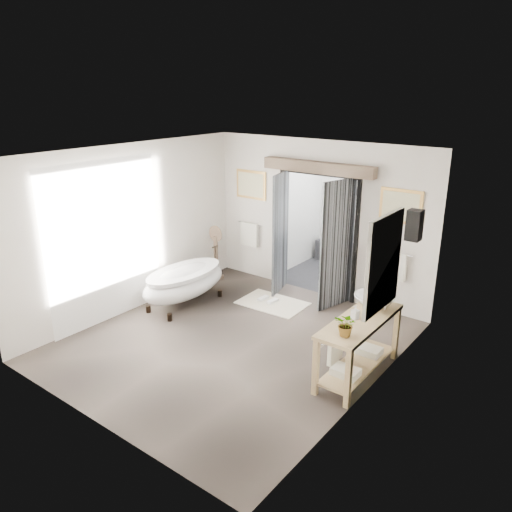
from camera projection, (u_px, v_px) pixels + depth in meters
name	position (u px, v px, depth m)	size (l,w,h in m)	color
ground_plane	(233.00, 341.00, 7.80)	(5.00, 5.00, 0.00)	#62544B
room_shell	(224.00, 228.00, 7.13)	(4.52, 5.02, 2.91)	silver
shower_room	(353.00, 230.00, 10.51)	(2.22, 2.01, 2.51)	#27282D
back_wall_dressing	(313.00, 215.00, 9.04)	(3.82, 0.79, 2.52)	black
clawfoot_tub	(184.00, 282.00, 8.99)	(0.82, 1.84, 0.90)	black
vanity	(357.00, 342.00, 6.74)	(0.57, 1.60, 0.85)	tan
pedestal_mirror	(216.00, 256.00, 10.17)	(0.34, 0.22, 1.14)	brown
rug	(272.00, 303.00, 9.15)	(1.20, 0.80, 0.01)	beige
slippers	(268.00, 300.00, 9.23)	(0.33, 0.24, 0.05)	white
basin	(374.00, 302.00, 6.93)	(0.57, 0.57, 0.19)	white
plant	(346.00, 325.00, 6.14)	(0.28, 0.24, 0.31)	gray
soap_bottle_a	(355.00, 312.00, 6.61)	(0.09, 0.09, 0.19)	gray
soap_bottle_b	(380.00, 297.00, 7.15)	(0.12, 0.12, 0.15)	gray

